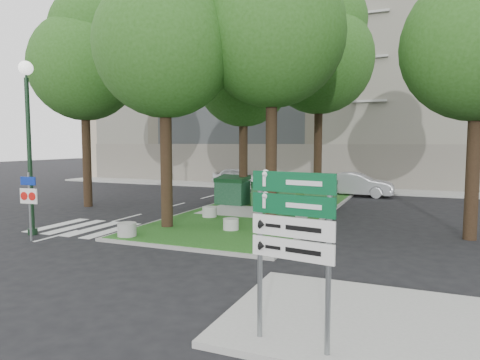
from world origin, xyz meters
The scene contains 25 objects.
ground centered at (0.00, 0.00, 0.00)m, with size 120.00×120.00×0.00m, color black.
median_island centered at (0.50, 8.00, 0.06)m, with size 6.00×16.00×0.12m, color #1A4B15.
median_kerb centered at (0.50, 8.00, 0.05)m, with size 6.30×16.30×0.10m, color gray.
sidewalk_corner centered at (6.50, -3.50, 0.06)m, with size 5.00×4.00×0.12m, color #999993.
building_sidewalk centered at (0.00, 18.50, 0.06)m, with size 42.00×3.00×0.12m, color #999993.
zebra_crossing centered at (-3.75, 1.50, 0.01)m, with size 5.00×3.00×0.01m, color silver.
apartment_building centered at (0.00, 26.00, 8.00)m, with size 41.00×12.00×16.00m, color tan.
tree_median_near_left centered at (-1.41, 2.56, 7.32)m, with size 5.20×5.20×10.53m.
tree_median_near_right centered at (2.09, 4.56, 7.99)m, with size 5.60×5.60×11.46m.
tree_median_mid centered at (-0.91, 9.06, 6.98)m, with size 4.80×4.80×9.99m.
tree_median_far centered at (2.29, 12.06, 8.32)m, with size 5.80×5.80×11.93m.
tree_street_left centered at (-8.41, 6.06, 7.65)m, with size 5.40×5.40×11.00m.
dumpster_a centered at (-1.55, 8.85, 0.84)m, with size 1.71×1.26×1.51m.
dumpster_b centered at (0.05, 9.13, 0.69)m, with size 1.52×1.31×1.19m.
dumpster_c centered at (1.65, 6.40, 0.81)m, with size 1.84×1.57×1.45m.
dumpster_d centered at (3.00, 9.12, 0.78)m, with size 1.49×1.06×1.37m.
bollard_left centered at (-1.84, 0.50, 0.35)m, with size 0.64×0.64×0.46m, color #969591.
bollard_right centered at (1.01, 2.85, 0.32)m, with size 0.57×0.57×0.41m, color #A6A6A0.
bollard_mid centered at (-0.95, 5.00, 0.34)m, with size 0.62×0.62×0.44m, color #A2A39E.
litter_bin centered at (2.46, 9.02, 0.52)m, with size 0.45×0.45×0.79m, color yellow.
street_lamp centered at (-5.48, -0.16, 3.87)m, with size 0.49×0.49×6.15m.
traffic_sign_pole centered at (-4.70, -0.92, 1.48)m, with size 0.70×0.09×2.31m.
directional_sign centered at (5.52, -5.00, 1.94)m, with size 1.36×0.27×2.74m.
car_white centered at (-5.77, 19.50, 0.67)m, with size 1.58×3.92×1.33m, color silver.
car_silver centered at (3.81, 15.71, 0.73)m, with size 1.55×4.45×1.47m, color #A2A4AA.
Camera 1 is at (7.26, -11.32, 3.31)m, focal length 32.00 mm.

